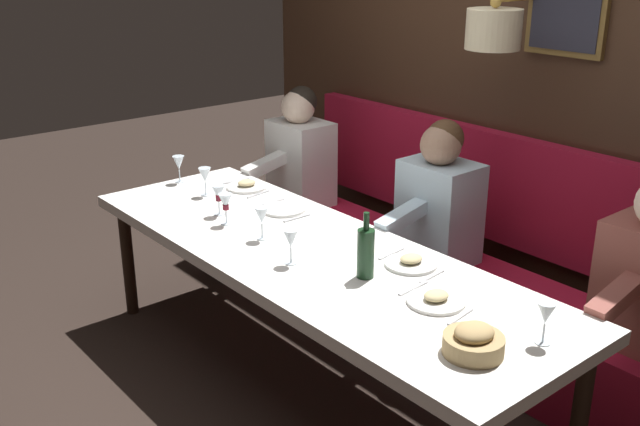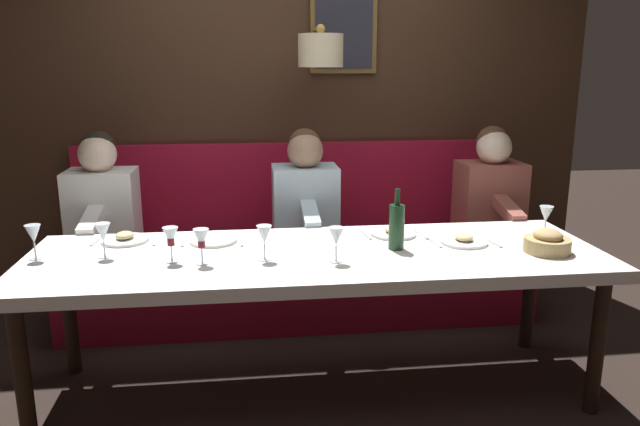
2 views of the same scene
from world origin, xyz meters
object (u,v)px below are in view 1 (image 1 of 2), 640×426
wine_glass_2 (179,164)px  wine_glass_5 (205,176)px  diner_middle (300,150)px  bread_bowl (474,342)px  wine_bottle (366,252)px  wine_glass_1 (262,216)px  diner_near (439,197)px  wine_glass_0 (546,314)px  wine_glass_4 (218,194)px  wine_glass_3 (226,203)px  wine_glass_6 (291,240)px  dining_table (309,261)px

wine_glass_2 → wine_glass_5: bearing=-91.3°
diner_middle → wine_glass_5: bearing=-167.3°
wine_glass_2 → diner_middle: bearing=-8.2°
bread_bowl → wine_bottle: bearing=79.0°
wine_bottle → wine_glass_1: bearing=98.1°
diner_near → wine_glass_0: diner_near is taller
wine_glass_4 → bread_bowl: wine_glass_4 is taller
wine_glass_0 → wine_glass_3: 1.76m
wine_glass_2 → bread_bowl: wine_glass_2 is taller
wine_glass_3 → wine_glass_6: bearing=-94.2°
diner_middle → wine_glass_3: size_ratio=4.82×
wine_glass_5 → wine_bottle: wine_bottle is taller
wine_glass_1 → wine_glass_0: bearing=-81.9°
wine_glass_6 → wine_glass_2: bearing=81.4°
wine_glass_3 → bread_bowl: 1.63m
wine_glass_0 → wine_glass_4: size_ratio=1.00×
diner_near → wine_glass_2: (-0.84, 1.34, 0.04)m
wine_glass_3 → wine_glass_6: (-0.04, -0.61, 0.00)m
wine_bottle → bread_bowl: (-0.14, -0.71, -0.07)m
wine_glass_3 → wine_glass_4: size_ratio=1.00×
diner_near → dining_table: bearing=178.0°
diner_near → wine_glass_0: 1.41m
diner_near → bread_bowl: bearing=-133.7°
wine_glass_0 → wine_glass_3: (-0.23, 1.75, -0.00)m
diner_middle → wine_glass_3: diner_middle is taller
wine_glass_1 → wine_glass_5: size_ratio=1.00×
wine_bottle → diner_middle: bearing=60.8°
dining_table → wine_glass_4: 0.70m
wine_bottle → bread_bowl: size_ratio=1.36×
wine_glass_0 → wine_glass_4: bearing=95.7°
wine_glass_3 → bread_bowl: size_ratio=0.75×
wine_glass_2 → wine_glass_5: 0.31m
wine_glass_5 → wine_glass_2: bearing=88.7°
wine_glass_0 → wine_glass_6: size_ratio=1.00×
bread_bowl → dining_table: bearing=82.8°
diner_middle → wine_glass_2: size_ratio=4.82×
wine_glass_5 → wine_glass_6: size_ratio=1.00×
wine_glass_6 → wine_glass_1: bearing=77.8°
wine_glass_1 → wine_glass_3: size_ratio=1.00×
wine_glass_0 → wine_bottle: 0.83m
wine_glass_4 → bread_bowl: (-0.07, -1.77, -0.07)m
wine_glass_0 → wine_glass_2: 2.52m
dining_table → wine_glass_3: bearing=102.4°
wine_glass_4 → wine_bottle: bearing=-86.1°
diner_middle → wine_glass_1: bearing=-136.2°
dining_table → wine_glass_1: wine_glass_1 is taller
dining_table → wine_glass_3: 0.58m
wine_glass_1 → wine_glass_3: (-0.03, 0.28, -0.00)m
wine_glass_2 → wine_glass_5: size_ratio=1.00×
wine_glass_5 → diner_near: bearing=-50.6°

